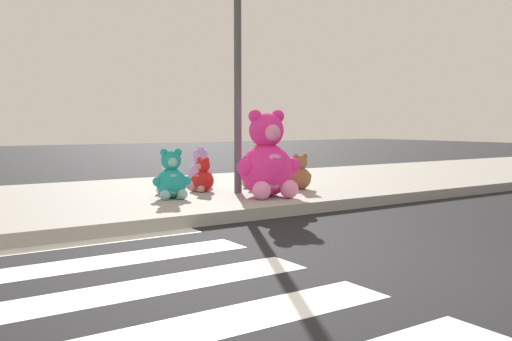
# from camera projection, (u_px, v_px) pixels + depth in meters

# --- Properties ---
(ground_plane) EXTENTS (60.00, 60.00, 0.00)m
(ground_plane) POSITION_uv_depth(u_px,v_px,m) (442.00, 286.00, 3.96)
(ground_plane) COLOR black
(sidewalk) EXTENTS (28.00, 4.40, 0.15)m
(sidewalk) POSITION_uv_depth(u_px,v_px,m) (154.00, 197.00, 8.26)
(sidewalk) COLOR #9E9B93
(sidewalk) RESTS_ON ground_plane
(sign_pole) EXTENTS (0.56, 0.11, 3.20)m
(sign_pole) POSITION_uv_depth(u_px,v_px,m) (238.00, 78.00, 8.00)
(sign_pole) COLOR #4C4C51
(sign_pole) RESTS_ON sidewalk
(plush_pink_large) EXTENTS (0.93, 0.86, 1.22)m
(plush_pink_large) POSITION_uv_depth(u_px,v_px,m) (267.00, 162.00, 7.69)
(plush_pink_large) COLOR #F22D93
(plush_pink_large) RESTS_ON sidewalk
(plush_teal) EXTENTS (0.52, 0.49, 0.69)m
(plush_teal) POSITION_uv_depth(u_px,v_px,m) (172.00, 179.00, 7.51)
(plush_teal) COLOR teal
(plush_teal) RESTS_ON sidewalk
(plush_lime) EXTENTS (0.53, 0.50, 0.71)m
(plush_lime) POSITION_uv_depth(u_px,v_px,m) (259.00, 170.00, 8.77)
(plush_lime) COLOR #8CD133
(plush_lime) RESTS_ON sidewalk
(plush_white) EXTENTS (0.36, 0.35, 0.50)m
(plush_white) POSITION_uv_depth(u_px,v_px,m) (169.00, 180.00, 8.08)
(plush_white) COLOR white
(plush_white) RESTS_ON sidewalk
(plush_lavender) EXTENTS (0.46, 0.49, 0.65)m
(plush_lavender) POSITION_uv_depth(u_px,v_px,m) (199.00, 171.00, 8.97)
(plush_lavender) COLOR #B28CD8
(plush_lavender) RESTS_ON sidewalk
(plush_brown) EXTENTS (0.43, 0.39, 0.56)m
(plush_brown) POSITION_uv_depth(u_px,v_px,m) (300.00, 175.00, 8.60)
(plush_brown) COLOR olive
(plush_brown) RESTS_ON sidewalk
(plush_red) EXTENTS (0.37, 0.39, 0.52)m
(plush_red) POSITION_uv_depth(u_px,v_px,m) (203.00, 178.00, 8.31)
(plush_red) COLOR red
(plush_red) RESTS_ON sidewalk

